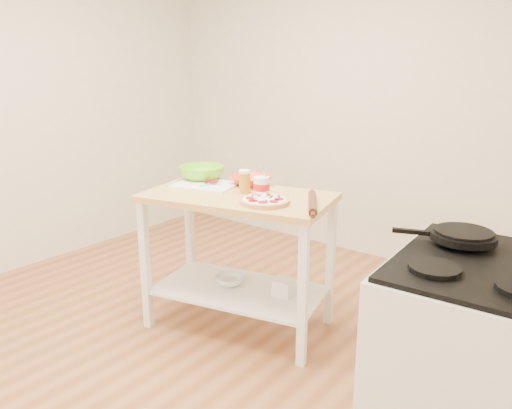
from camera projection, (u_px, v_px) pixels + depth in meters
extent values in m
cube|color=#A3653C|center=(170.00, 355.00, 3.00)|extent=(4.00, 4.50, 0.02)
cube|color=beige|center=(357.00, 103.00, 4.34)|extent=(4.00, 0.02, 2.70)
cube|color=tan|center=(238.00, 197.00, 3.10)|extent=(1.28, 0.89, 0.04)
cube|color=white|center=(239.00, 290.00, 3.28)|extent=(1.18, 0.81, 0.02)
cube|color=white|center=(145.00, 266.00, 3.20)|extent=(0.06, 0.06, 0.86)
cube|color=white|center=(190.00, 240.00, 3.68)|extent=(0.06, 0.06, 0.86)
cube|color=white|center=(303.00, 297.00, 2.78)|extent=(0.06, 0.06, 0.86)
cube|color=white|center=(330.00, 263.00, 3.25)|extent=(0.06, 0.06, 0.86)
cube|color=white|center=(474.00, 372.00, 2.05)|extent=(0.74, 0.85, 0.92)
cube|color=black|center=(489.00, 266.00, 1.92)|extent=(0.70, 0.81, 0.02)
cylinder|color=black|center=(463.00, 236.00, 2.11)|extent=(0.27, 0.27, 0.03)
cube|color=black|center=(412.00, 232.00, 2.17)|extent=(0.16, 0.08, 0.02)
cylinder|color=tan|center=(265.00, 202.00, 2.90)|extent=(0.29, 0.29, 0.02)
cylinder|color=tan|center=(265.00, 200.00, 2.89)|extent=(0.29, 0.29, 0.01)
cylinder|color=white|center=(265.00, 200.00, 2.89)|extent=(0.26, 0.26, 0.01)
cylinder|color=#9C0113|center=(279.00, 199.00, 2.88)|extent=(0.06, 0.06, 0.01)
cylinder|color=#9C0113|center=(276.00, 196.00, 2.94)|extent=(0.06, 0.06, 0.01)
cylinder|color=#9C0113|center=(266.00, 195.00, 2.97)|extent=(0.06, 0.06, 0.01)
cylinder|color=#9C0113|center=(256.00, 196.00, 2.95)|extent=(0.06, 0.06, 0.01)
cylinder|color=#9C0113|center=(250.00, 198.00, 2.90)|extent=(0.06, 0.06, 0.01)
cylinder|color=#9C0113|center=(253.00, 201.00, 2.84)|extent=(0.06, 0.06, 0.01)
cylinder|color=#9C0113|center=(263.00, 202.00, 2.81)|extent=(0.06, 0.06, 0.01)
cylinder|color=#9C0113|center=(274.00, 202.00, 2.83)|extent=(0.06, 0.06, 0.01)
sphere|color=white|center=(275.00, 198.00, 2.91)|extent=(0.04, 0.04, 0.04)
sphere|color=white|center=(265.00, 196.00, 2.94)|extent=(0.04, 0.04, 0.04)
sphere|color=white|center=(256.00, 198.00, 2.91)|extent=(0.04, 0.04, 0.04)
plane|color=#1D4E0D|center=(277.00, 199.00, 2.86)|extent=(0.03, 0.03, 0.00)
plane|color=#1D4E0D|center=(271.00, 197.00, 2.92)|extent=(0.03, 0.03, 0.00)
plane|color=#1D4E0D|center=(263.00, 195.00, 2.96)|extent=(0.04, 0.04, 0.00)
plane|color=#1D4E0D|center=(255.00, 197.00, 2.91)|extent=(0.03, 0.03, 0.00)
plane|color=#1D4E0D|center=(254.00, 200.00, 2.84)|extent=(0.03, 0.03, 0.00)
plane|color=#1D4E0D|center=(266.00, 200.00, 2.84)|extent=(0.04, 0.04, 0.00)
plane|color=#1D4E0D|center=(277.00, 199.00, 2.86)|extent=(0.03, 0.03, 0.00)
plane|color=#1D4E0D|center=(271.00, 197.00, 2.92)|extent=(0.03, 0.03, 0.00)
cube|color=white|center=(205.00, 185.00, 3.32)|extent=(0.47, 0.40, 0.01)
cube|color=#F4EACC|center=(195.00, 178.00, 3.42)|extent=(0.03, 0.03, 0.02)
cube|color=#F4EACC|center=(199.00, 179.00, 3.40)|extent=(0.03, 0.03, 0.02)
cube|color=#F4EACC|center=(204.00, 179.00, 3.39)|extent=(0.03, 0.03, 0.02)
cube|color=#F4EACC|center=(197.00, 177.00, 3.45)|extent=(0.03, 0.03, 0.02)
cube|color=#F4EACC|center=(201.00, 178.00, 3.44)|extent=(0.03, 0.03, 0.02)
cube|color=#F4EACC|center=(206.00, 178.00, 3.42)|extent=(0.03, 0.03, 0.02)
cylinder|color=#9C0113|center=(209.00, 183.00, 3.32)|extent=(0.07, 0.07, 0.01)
cylinder|color=#9C0113|center=(211.00, 182.00, 3.32)|extent=(0.07, 0.07, 0.01)
cylinder|color=#9C0113|center=(213.00, 182.00, 3.31)|extent=(0.07, 0.07, 0.01)
cube|color=#52D8CE|center=(204.00, 185.00, 3.26)|extent=(0.07, 0.07, 0.01)
cylinder|color=#52D8CE|center=(215.00, 184.00, 3.29)|extent=(0.08, 0.08, 0.01)
cube|color=silver|center=(217.00, 178.00, 3.46)|extent=(0.18, 0.08, 0.00)
cube|color=black|center=(199.00, 177.00, 3.49)|extent=(0.10, 0.05, 0.01)
imported|color=#F24219|center=(251.00, 180.00, 3.33)|extent=(0.28, 0.28, 0.06)
imported|color=#6DD51C|center=(202.00, 173.00, 3.47)|extent=(0.38, 0.38, 0.10)
cylinder|color=#B97D19|center=(245.00, 183.00, 3.12)|extent=(0.07, 0.07, 0.13)
cylinder|color=white|center=(245.00, 172.00, 3.10)|extent=(0.07, 0.07, 0.02)
cylinder|color=white|center=(261.00, 187.00, 3.04)|extent=(0.10, 0.10, 0.12)
cylinder|color=red|center=(261.00, 187.00, 3.04)|extent=(0.10, 0.10, 0.04)
cylinder|color=silver|center=(264.00, 172.00, 3.00)|extent=(0.01, 0.06, 0.12)
cylinder|color=#4E2212|center=(312.00, 203.00, 2.81)|extent=(0.26, 0.37, 0.05)
imported|color=silver|center=(230.00, 280.00, 3.33)|extent=(0.22, 0.22, 0.06)
cube|color=white|center=(283.00, 287.00, 3.16)|extent=(0.13, 0.13, 0.11)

